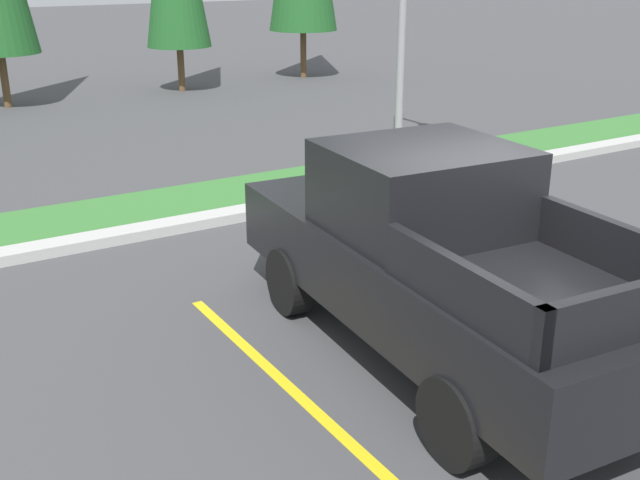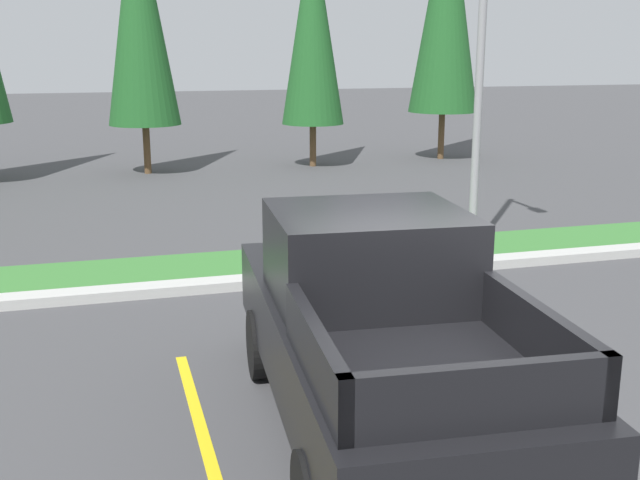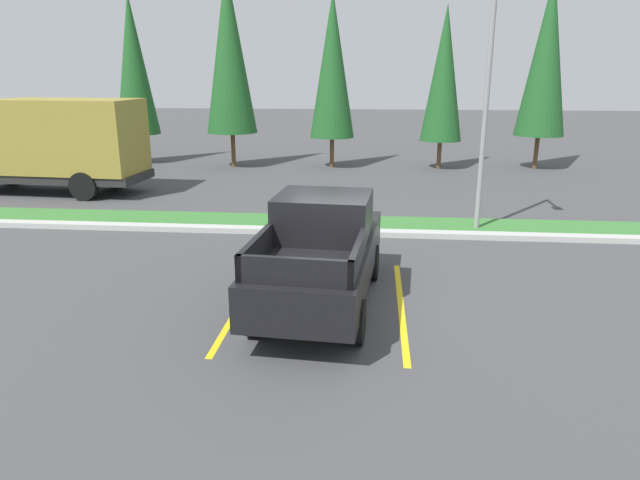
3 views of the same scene
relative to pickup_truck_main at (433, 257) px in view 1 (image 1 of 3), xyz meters
The scene contains 6 objects.
ground_plane 1.23m from the pickup_truck_main, 12.60° to the right, with size 120.00×120.00×0.00m, color #424244.
parking_line_near 1.87m from the pickup_truck_main, behind, with size 0.12×4.80×0.01m, color yellow.
parking_line_far 1.86m from the pickup_truck_main, ahead, with size 0.12×4.80×0.01m, color yellow.
curb_strip 4.99m from the pickup_truck_main, 82.39° to the left, with size 56.00×0.40×0.15m, color #B2B2AD.
grass_median 6.07m from the pickup_truck_main, 83.78° to the left, with size 56.00×1.80×0.06m, color #387533.
pickup_truck_main is the anchor object (origin of this frame).
Camera 1 is at (-5.23, -5.21, 3.81)m, focal length 43.05 mm.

